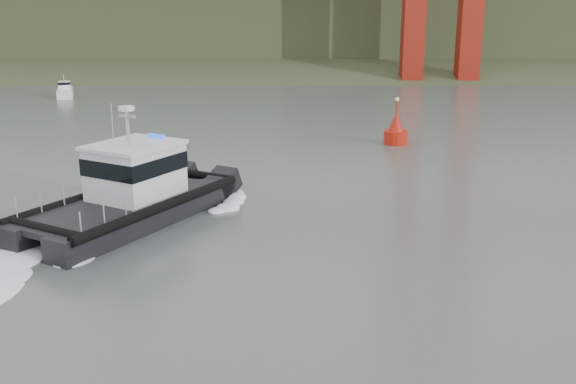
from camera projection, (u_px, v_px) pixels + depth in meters
The scene contains 5 objects.
ground at pixel (260, 333), 21.09m from camera, with size 400.00×400.00×0.00m, color #495651.
headlands at pixel (289, 25), 139.83m from camera, with size 500.00×105.36×27.12m.
patrol_boat at pixel (132, 191), 32.06m from camera, with size 9.86×12.87×5.95m.
motorboat at pixel (65, 91), 77.78m from camera, with size 3.27×5.56×2.90m.
nav_buoy at pixel (396, 131), 50.43m from camera, with size 1.87×1.87×3.90m.
Camera 1 is at (1.09, -18.99, 10.25)m, focal length 40.00 mm.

